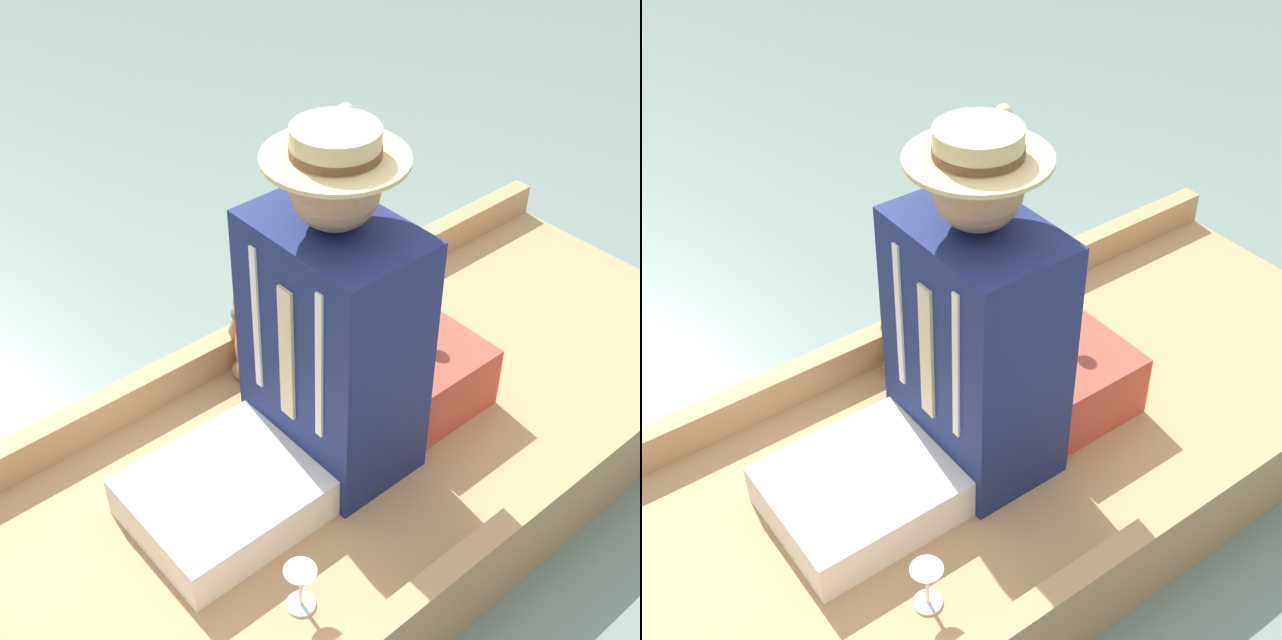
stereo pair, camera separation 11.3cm
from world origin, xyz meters
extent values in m
plane|color=slate|center=(0.00, 0.00, 0.00)|extent=(16.00, 16.00, 0.00)
cube|color=tan|center=(0.00, 0.00, 0.07)|extent=(0.98, 2.60, 0.13)
cube|color=tan|center=(-0.46, 0.00, 0.18)|extent=(0.06, 2.60, 0.10)
cube|color=tan|center=(0.46, 0.00, 0.18)|extent=(0.06, 2.60, 0.10)
cube|color=#B24738|center=(0.07, -0.33, 0.22)|extent=(0.42, 0.29, 0.18)
cube|color=white|center=(0.03, 0.29, 0.19)|extent=(0.35, 0.40, 0.11)
cube|color=navy|center=(0.03, -0.05, 0.46)|extent=(0.39, 0.26, 0.65)
cube|color=beige|center=(0.03, 0.09, 0.51)|extent=(0.04, 0.01, 0.36)
cube|color=white|center=(-0.08, 0.09, 0.54)|extent=(0.02, 0.01, 0.39)
cube|color=white|center=(0.14, 0.09, 0.54)|extent=(0.02, 0.01, 0.39)
sphere|color=tan|center=(0.03, -0.05, 0.88)|extent=(0.19, 0.19, 0.19)
cylinder|color=#CCB77F|center=(0.03, -0.05, 0.94)|extent=(0.30, 0.30, 0.01)
cylinder|color=#CCB77F|center=(0.03, -0.05, 0.98)|extent=(0.18, 0.18, 0.06)
cylinder|color=brown|center=(0.03, -0.05, 0.96)|extent=(0.18, 0.18, 0.02)
ellipsoid|color=#9E754C|center=(0.34, -0.06, 0.24)|extent=(0.15, 0.12, 0.22)
sphere|color=#9E754C|center=(0.34, -0.06, 0.40)|extent=(0.12, 0.12, 0.12)
sphere|color=olive|center=(0.34, -0.01, 0.39)|extent=(0.05, 0.05, 0.05)
sphere|color=#9E754C|center=(0.30, -0.06, 0.45)|extent=(0.05, 0.05, 0.05)
sphere|color=#9E754C|center=(0.39, -0.06, 0.45)|extent=(0.05, 0.05, 0.05)
cylinder|color=#9E754C|center=(0.27, -0.06, 0.28)|extent=(0.08, 0.06, 0.09)
cylinder|color=#9E754C|center=(0.42, -0.06, 0.28)|extent=(0.08, 0.06, 0.09)
sphere|color=#9E754C|center=(0.31, -0.03, 0.16)|extent=(0.06, 0.06, 0.06)
sphere|color=#9E754C|center=(0.38, -0.03, 0.16)|extent=(0.06, 0.06, 0.06)
cylinder|color=silver|center=(-0.27, 0.31, 0.14)|extent=(0.06, 0.06, 0.01)
cylinder|color=silver|center=(-0.27, 0.31, 0.18)|extent=(0.01, 0.01, 0.08)
cone|color=silver|center=(-0.27, 0.31, 0.24)|extent=(0.07, 0.07, 0.03)
cylinder|color=#2D2823|center=(0.39, -0.23, 0.47)|extent=(0.02, 0.35, 0.68)
sphere|color=beige|center=(0.39, -0.40, 0.80)|extent=(0.04, 0.04, 0.04)
camera|label=1|loc=(-1.13, 0.99, 1.77)|focal=50.00mm
camera|label=2|loc=(-1.20, 0.91, 1.77)|focal=50.00mm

